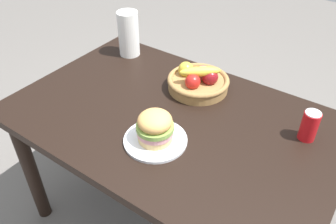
{
  "coord_description": "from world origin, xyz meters",
  "views": [
    {
      "loc": [
        0.65,
        -0.96,
        1.68
      ],
      "look_at": [
        0.02,
        -0.05,
        0.81
      ],
      "focal_mm": 37.13,
      "sensor_mm": 36.0,
      "label": 1
    }
  ],
  "objects_px": {
    "plate": "(155,140)",
    "sandwich": "(155,127)",
    "fruit_basket": "(198,81)",
    "soda_can": "(309,126)",
    "paper_towel_roll": "(129,34)"
  },
  "relations": [
    {
      "from": "paper_towel_roll",
      "to": "soda_can",
      "type": "bearing_deg",
      "value": -7.12
    },
    {
      "from": "plate",
      "to": "fruit_basket",
      "type": "xyz_separation_m",
      "value": [
        -0.05,
        0.41,
        0.04
      ]
    },
    {
      "from": "sandwich",
      "to": "fruit_basket",
      "type": "height_order",
      "value": "sandwich"
    },
    {
      "from": "sandwich",
      "to": "paper_towel_roll",
      "type": "relative_size",
      "value": 0.61
    },
    {
      "from": "paper_towel_roll",
      "to": "sandwich",
      "type": "bearing_deg",
      "value": -42.0
    },
    {
      "from": "plate",
      "to": "sandwich",
      "type": "height_order",
      "value": "sandwich"
    },
    {
      "from": "soda_can",
      "to": "sandwich",
      "type": "bearing_deg",
      "value": -142.86
    },
    {
      "from": "sandwich",
      "to": "fruit_basket",
      "type": "bearing_deg",
      "value": 97.65
    },
    {
      "from": "fruit_basket",
      "to": "soda_can",
      "type": "bearing_deg",
      "value": -5.21
    },
    {
      "from": "fruit_basket",
      "to": "paper_towel_roll",
      "type": "height_order",
      "value": "paper_towel_roll"
    },
    {
      "from": "plate",
      "to": "sandwich",
      "type": "distance_m",
      "value": 0.07
    },
    {
      "from": "fruit_basket",
      "to": "paper_towel_roll",
      "type": "relative_size",
      "value": 1.21
    },
    {
      "from": "paper_towel_roll",
      "to": "plate",
      "type": "bearing_deg",
      "value": -42.0
    },
    {
      "from": "soda_can",
      "to": "paper_towel_roll",
      "type": "height_order",
      "value": "paper_towel_roll"
    },
    {
      "from": "sandwich",
      "to": "soda_can",
      "type": "bearing_deg",
      "value": 37.14
    }
  ]
}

